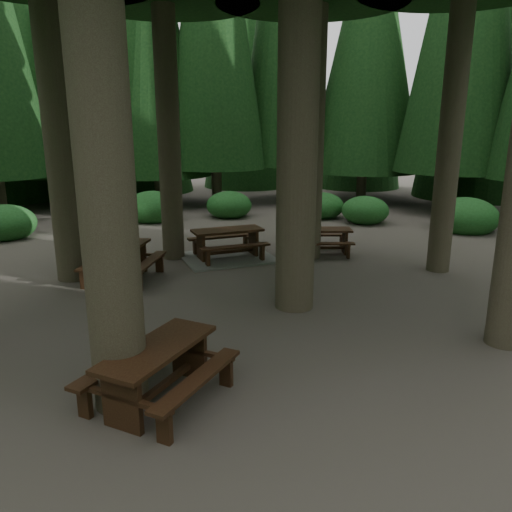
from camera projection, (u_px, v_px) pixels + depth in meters
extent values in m
plane|color=#4C443E|center=(261.00, 312.00, 10.70)|extent=(80.00, 80.00, 0.00)
cube|color=black|center=(122.00, 248.00, 12.69)|extent=(1.46, 2.19, 0.07)
cube|color=black|center=(98.00, 260.00, 12.87)|extent=(0.99, 2.01, 0.06)
cube|color=black|center=(149.00, 262.00, 12.69)|extent=(0.99, 2.01, 0.06)
cube|color=black|center=(110.00, 274.00, 12.02)|extent=(0.62, 0.31, 0.82)
cube|color=black|center=(110.00, 271.00, 12.01)|extent=(1.57, 0.67, 0.07)
cube|color=black|center=(135.00, 257.00, 13.59)|extent=(0.62, 0.31, 0.82)
cube|color=black|center=(135.00, 254.00, 13.57)|extent=(1.57, 0.67, 0.07)
cube|color=black|center=(124.00, 272.00, 12.86)|extent=(0.69, 1.62, 0.09)
cube|color=gray|center=(228.00, 257.00, 14.96)|extent=(2.93, 2.55, 0.05)
cube|color=black|center=(227.00, 230.00, 14.74)|extent=(2.16, 1.11, 0.07)
cube|color=black|center=(221.00, 237.00, 15.45)|extent=(2.08, 0.60, 0.06)
cube|color=black|center=(235.00, 247.00, 14.22)|extent=(2.08, 0.60, 0.06)
cube|color=black|center=(201.00, 247.00, 14.56)|extent=(0.19, 0.64, 0.82)
cube|color=black|center=(201.00, 245.00, 14.55)|extent=(0.34, 1.65, 0.07)
cube|color=black|center=(253.00, 243.00, 15.15)|extent=(0.19, 0.64, 0.82)
cube|color=black|center=(253.00, 240.00, 15.14)|extent=(0.34, 1.65, 0.07)
cube|color=black|center=(228.00, 252.00, 14.91)|extent=(1.71, 0.35, 0.09)
cube|color=black|center=(322.00, 230.00, 15.35)|extent=(1.90, 1.07, 0.06)
cube|color=black|center=(319.00, 235.00, 16.01)|extent=(1.81, 0.63, 0.05)
cube|color=black|center=(325.00, 244.00, 14.85)|extent=(1.81, 0.63, 0.05)
cube|color=black|center=(299.00, 242.00, 15.44)|extent=(0.20, 0.55, 0.72)
cube|color=black|center=(299.00, 240.00, 15.43)|extent=(0.39, 1.43, 0.06)
cube|color=black|center=(345.00, 242.00, 15.46)|extent=(0.20, 0.55, 0.72)
cube|color=black|center=(345.00, 240.00, 15.44)|extent=(0.39, 1.43, 0.06)
cube|color=black|center=(321.00, 248.00, 15.50)|extent=(1.48, 0.40, 0.08)
cube|color=black|center=(157.00, 348.00, 7.11)|extent=(1.86, 2.04, 0.07)
cube|color=black|center=(122.00, 360.00, 7.47)|extent=(1.47, 1.73, 0.06)
cube|color=black|center=(198.00, 379.00, 6.91)|extent=(1.47, 1.73, 0.06)
cube|color=black|center=(122.00, 402.00, 6.53)|extent=(0.53, 0.45, 0.80)
cube|color=black|center=(122.00, 398.00, 6.51)|extent=(1.31, 1.08, 0.07)
cube|color=black|center=(189.00, 353.00, 7.91)|extent=(0.53, 0.45, 0.80)
cube|color=black|center=(189.00, 349.00, 7.90)|extent=(1.31, 1.08, 0.07)
cube|color=black|center=(160.00, 388.00, 7.27)|extent=(1.11, 1.35, 0.09)
ellipsoid|color=#1F591E|center=(465.00, 220.00, 18.72)|extent=(2.42, 2.42, 1.49)
ellipsoid|color=#1F591E|center=(365.00, 213.00, 20.17)|extent=(1.90, 1.90, 1.17)
ellipsoid|color=#1F591E|center=(322.00, 208.00, 21.28)|extent=(1.84, 1.84, 1.13)
ellipsoid|color=#1F591E|center=(229.00, 207.00, 21.46)|extent=(1.95, 1.95, 1.20)
ellipsoid|color=#1F591E|center=(153.00, 211.00, 20.72)|extent=(2.31, 2.31, 1.42)
ellipsoid|color=#1F591E|center=(97.00, 215.00, 19.64)|extent=(1.93, 1.93, 1.19)
ellipsoid|color=#1F591E|center=(5.00, 226.00, 17.57)|extent=(2.15, 2.15, 1.32)
cone|color=black|center=(370.00, 31.00, 24.10)|extent=(5.73, 5.73, 13.48)
cone|color=black|center=(152.00, 33.00, 22.79)|extent=(5.17, 5.17, 12.91)
cone|color=black|center=(37.00, 29.00, 22.90)|extent=(5.82, 5.82, 13.26)
cone|color=black|center=(365.00, 24.00, 29.19)|extent=(5.26, 5.26, 19.02)
cone|color=black|center=(246.00, 51.00, 29.85)|extent=(5.34, 5.34, 16.14)
cone|color=black|center=(129.00, 39.00, 27.60)|extent=(6.57, 6.57, 16.86)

